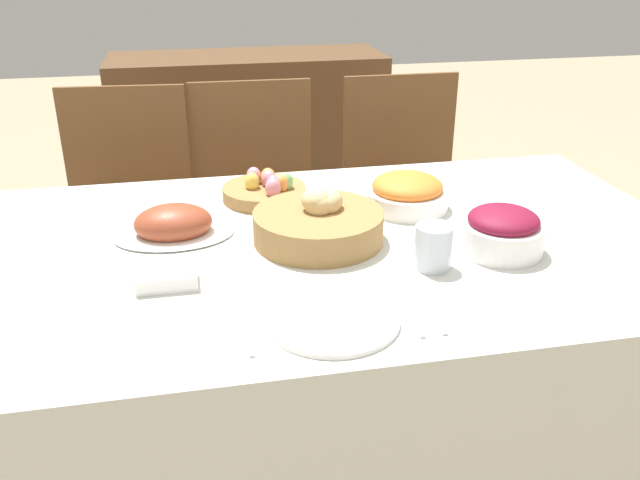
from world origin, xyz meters
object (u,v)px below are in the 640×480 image
at_px(dinner_plate, 332,319).
at_px(butter_dish, 167,279).
at_px(chair_far_right, 407,196).
at_px(chair_far_left, 129,217).
at_px(bread_basket, 319,223).
at_px(chair_far_center, 257,207).
at_px(beet_salad_bowl, 502,231).
at_px(carrot_bowl, 407,193).
at_px(spoon, 426,310).
at_px(drinking_cup, 433,247).
at_px(egg_basket, 265,190).
at_px(fork, 250,329).
at_px(sideboard, 250,148).
at_px(ham_platter, 173,225).
at_px(knife, 410,312).

distance_m(dinner_plate, butter_dish, 0.36).
bearing_deg(chair_far_right, chair_far_left, 179.78).
bearing_deg(bread_basket, chair_far_center, 94.11).
height_order(beet_salad_bowl, butter_dish, beet_salad_bowl).
height_order(beet_salad_bowl, carrot_bowl, beet_salad_bowl).
distance_m(spoon, drinking_cup, 0.19).
xyz_separation_m(chair_far_center, dinner_plate, (0.01, -1.16, 0.23)).
xyz_separation_m(chair_far_center, egg_basket, (-0.03, -0.52, 0.26)).
relative_size(carrot_bowl, fork, 1.20).
bearing_deg(sideboard, ham_platter, -101.72).
distance_m(carrot_bowl, spoon, 0.52).
relative_size(chair_far_left, drinking_cup, 9.54).
distance_m(carrot_bowl, fork, 0.68).
relative_size(beet_salad_bowl, carrot_bowl, 0.87).
bearing_deg(butter_dish, chair_far_center, 73.55).
bearing_deg(butter_dish, chair_far_right, 49.14).
relative_size(egg_basket, butter_dish, 1.81).
bearing_deg(chair_far_right, ham_platter, -138.98).
relative_size(sideboard, egg_basket, 5.61).
relative_size(chair_far_center, sideboard, 0.74).
distance_m(chair_far_center, knife, 1.19).
relative_size(chair_far_center, ham_platter, 3.29).
relative_size(chair_far_right, bread_basket, 3.06).
height_order(carrot_bowl, drinking_cup, drinking_cup).
relative_size(chair_far_center, drinking_cup, 9.54).
bearing_deg(drinking_cup, chair_far_center, 105.06).
bearing_deg(beet_salad_bowl, dinner_plate, -153.40).
bearing_deg(beet_salad_bowl, spoon, -139.26).
bearing_deg(ham_platter, drinking_cup, -27.09).
height_order(dinner_plate, butter_dish, butter_dish).
distance_m(chair_far_left, chair_far_center, 0.44).
xyz_separation_m(carrot_bowl, dinner_plate, (-0.30, -0.50, -0.04)).
xyz_separation_m(egg_basket, beet_salad_bowl, (0.47, -0.42, 0.02)).
bearing_deg(chair_far_center, dinner_plate, -87.98).
distance_m(chair_far_center, sideboard, 0.92).
distance_m(ham_platter, knife, 0.62).
distance_m(chair_far_center, egg_basket, 0.58).
bearing_deg(butter_dish, sideboard, 79.32).
xyz_separation_m(sideboard, knife, (0.09, -2.07, 0.30)).
height_order(fork, spoon, same).
height_order(knife, spoon, same).
height_order(sideboard, bread_basket, sideboard).
bearing_deg(chair_far_left, knife, -58.02).
bearing_deg(knife, chair_far_right, 75.37).
bearing_deg(carrot_bowl, chair_far_right, 70.71).
bearing_deg(sideboard, chair_far_center, -94.40).
relative_size(chair_far_left, butter_dish, 7.50).
bearing_deg(knife, carrot_bowl, 76.57).
height_order(egg_basket, butter_dish, egg_basket).
bearing_deg(egg_basket, bread_basket, -72.90).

